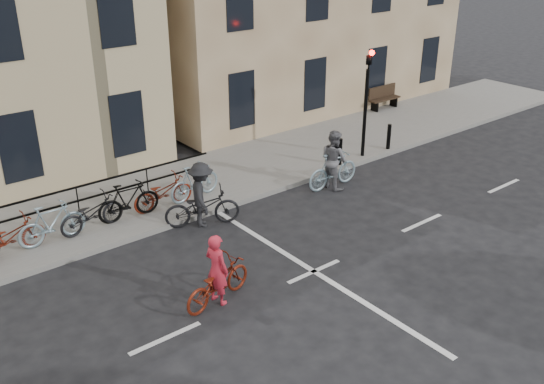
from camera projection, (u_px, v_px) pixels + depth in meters
ground at (314, 272)px, 14.35m from camera, size 120.00×120.00×0.00m
sidewalk at (54, 226)px, 16.31m from camera, size 46.00×4.00×0.15m
traffic_light at (367, 90)px, 19.94m from camera, size 0.18×0.30×3.90m
bollard_east at (340, 152)px, 19.96m from camera, size 0.14×0.14×0.90m
bollard_west at (389, 137)px, 21.33m from camera, size 0.14×0.14×0.90m
bench at (383, 96)px, 25.82m from camera, size 1.60×0.41×0.97m
parked_bikes at (70, 218)px, 15.47m from camera, size 9.35×1.23×1.05m
cyclist_pink at (217, 279)px, 13.01m from camera, size 1.93×1.01×1.64m
cyclist_grey at (333, 165)px, 18.53m from camera, size 1.93×0.92×1.84m
cyclist_dark at (202, 201)px, 16.24m from camera, size 2.14×1.48×1.81m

